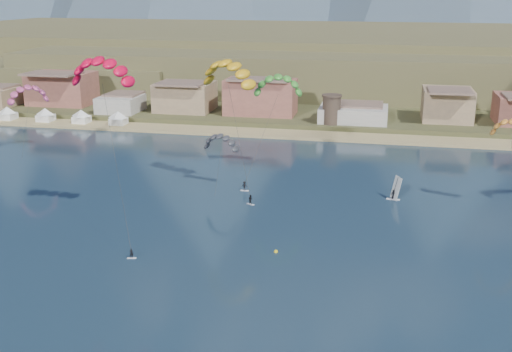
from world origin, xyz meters
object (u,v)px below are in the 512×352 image
(watchtower, at_px, (332,109))
(windsurfer, at_px, (394,192))
(kitesurfer_yellow, at_px, (228,69))
(kitesurfer_red, at_px, (101,67))
(buoy, at_px, (276,252))
(kitesurfer_green, at_px, (278,83))

(watchtower, distance_m, windsurfer, 62.55)
(watchtower, xyz_separation_m, kitesurfer_yellow, (-15.61, -58.52, 18.12))
(watchtower, relative_size, kitesurfer_yellow, 0.31)
(watchtower, xyz_separation_m, windsurfer, (18.08, -59.68, -4.89))
(kitesurfer_red, distance_m, windsurfer, 60.20)
(kitesurfer_red, relative_size, buoy, 50.22)
(kitesurfer_red, bearing_deg, kitesurfer_green, 59.37)
(watchtower, xyz_separation_m, kitesurfer_green, (-7.91, -45.48, 13.90))
(watchtower, xyz_separation_m, kitesurfer_red, (-30.54, -83.71, 21.23))
(watchtower, height_order, kitesurfer_red, kitesurfer_red)
(watchtower, bearing_deg, buoy, -90.10)
(windsurfer, bearing_deg, kitesurfer_red, -153.70)
(kitesurfer_yellow, xyz_separation_m, buoy, (15.45, -31.14, -24.38))
(watchtower, height_order, windsurfer, watchtower)
(kitesurfer_green, bearing_deg, buoy, -80.05)
(kitesurfer_yellow, relative_size, buoy, 44.41)
(buoy, bearing_deg, kitesurfer_green, 99.95)
(watchtower, distance_m, kitesurfer_green, 48.21)
(kitesurfer_green, distance_m, buoy, 49.18)
(kitesurfer_yellow, bearing_deg, watchtower, 75.06)
(kitesurfer_yellow, distance_m, buoy, 42.46)
(kitesurfer_red, bearing_deg, kitesurfer_yellow, 59.34)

